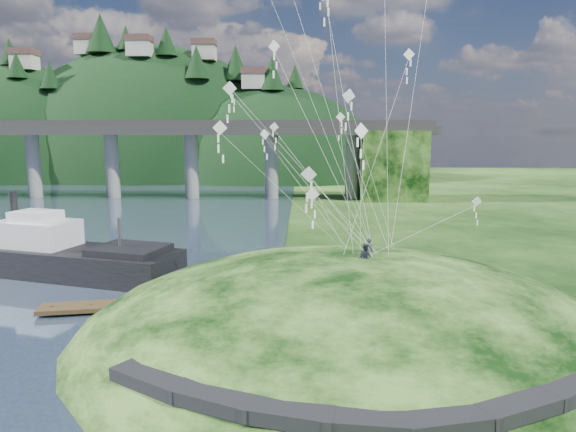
{
  "coord_description": "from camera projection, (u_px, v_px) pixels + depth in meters",
  "views": [
    {
      "loc": [
        4.99,
        -28.83,
        12.69
      ],
      "look_at": [
        4.0,
        6.0,
        7.0
      ],
      "focal_mm": 32.0,
      "sensor_mm": 36.0,
      "label": 1
    }
  ],
  "objects": [
    {
      "name": "far_ridge",
      "position": [
        140.0,
        200.0,
        153.56
      ],
      "size": [
        153.0,
        70.0,
        94.5
      ],
      "color": "black",
      "rests_on": "ground"
    },
    {
      "name": "ground",
      "position": [
        218.0,
        347.0,
        30.62
      ],
      "size": [
        320.0,
        320.0,
        0.0
      ],
      "primitive_type": "plane",
      "color": "black",
      "rests_on": "ground"
    },
    {
      "name": "footpath",
      "position": [
        363.0,
        401.0,
        20.46
      ],
      "size": [
        22.29,
        5.84,
        0.83
      ],
      "color": "black",
      "rests_on": "ground"
    },
    {
      "name": "wooden_dock",
      "position": [
        131.0,
        305.0,
        37.05
      ],
      "size": [
        12.67,
        4.37,
        0.89
      ],
      "color": "#392917",
      "rests_on": "ground"
    },
    {
      "name": "work_barge",
      "position": [
        62.0,
        255.0,
        45.97
      ],
      "size": [
        22.04,
        11.34,
        7.44
      ],
      "color": "black",
      "rests_on": "ground"
    },
    {
      "name": "kite_flyers",
      "position": [
        366.0,
        242.0,
        32.29
      ],
      "size": [
        1.37,
        2.65,
        1.91
      ],
      "color": "#272A34",
      "rests_on": "ground"
    },
    {
      "name": "kite_swarm",
      "position": [
        317.0,
        68.0,
        31.79
      ],
      "size": [
        17.89,
        17.14,
        19.8
      ],
      "color": "white",
      "rests_on": "ground"
    },
    {
      "name": "bridge",
      "position": [
        140.0,
        148.0,
        98.92
      ],
      "size": [
        160.0,
        11.0,
        15.0
      ],
      "color": "#2D2B2B",
      "rests_on": "ground"
    },
    {
      "name": "grass_hill",
      "position": [
        349.0,
        358.0,
        32.61
      ],
      "size": [
        36.0,
        32.0,
        13.0
      ],
      "color": "black",
      "rests_on": "ground"
    }
  ]
}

